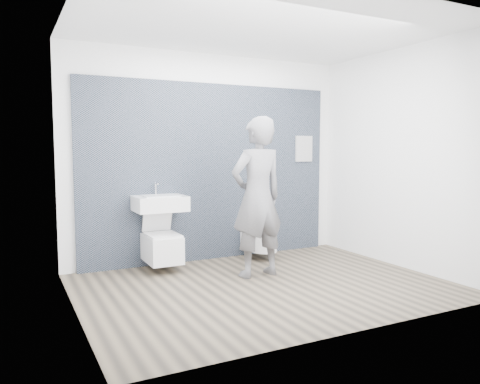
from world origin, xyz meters
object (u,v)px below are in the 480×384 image
toilet_rounded (261,239)px  visitor (257,197)px  toilet_square (162,246)px  washbasin (160,203)px

toilet_rounded → visitor: (-0.47, -0.76, 0.68)m
toilet_square → toilet_rounded: toilet_square is taller
washbasin → toilet_rounded: size_ratio=1.08×
toilet_rounded → visitor: visitor is taller
toilet_square → visitor: 1.37m
washbasin → visitor: 1.25m
washbasin → visitor: (0.94, -0.81, 0.10)m
washbasin → toilet_rounded: 1.53m
toilet_square → visitor: visitor is taller
washbasin → toilet_square: size_ratio=0.83×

